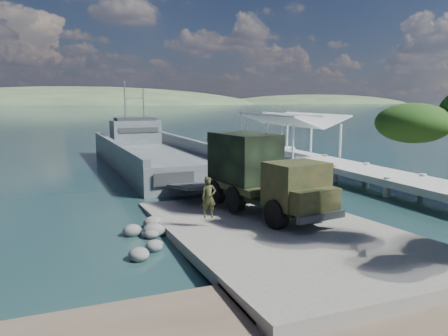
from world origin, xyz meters
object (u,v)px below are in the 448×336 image
(landing_craft, at_px, (155,160))
(sailboat_far, at_px, (243,142))
(soldier, at_px, (209,205))
(military_truck, at_px, (260,174))
(sailboat_near, at_px, (282,152))
(pier, at_px, (296,150))

(landing_craft, distance_m, sailboat_far, 24.07)
(landing_craft, height_order, soldier, landing_craft)
(military_truck, bearing_deg, sailboat_near, 49.82)
(landing_craft, bearing_deg, sailboat_near, 12.64)
(sailboat_far, bearing_deg, military_truck, -122.44)
(soldier, bearing_deg, pier, 53.37)
(pier, height_order, soldier, pier)
(sailboat_far, bearing_deg, pier, -109.34)
(sailboat_near, bearing_deg, military_truck, -139.47)
(pier, distance_m, military_truck, 20.76)
(pier, bearing_deg, military_truck, -126.59)
(sailboat_far, bearing_deg, soldier, -125.93)
(landing_craft, bearing_deg, pier, -18.42)
(landing_craft, bearing_deg, soldier, -97.14)
(landing_craft, xyz_separation_m, military_truck, (1.12, -20.91, 1.83))
(pier, height_order, sailboat_far, sailboat_far)
(pier, xyz_separation_m, landing_craft, (-13.49, 4.26, -0.83))
(military_truck, bearing_deg, sailboat_far, 58.70)
(pier, bearing_deg, sailboat_far, 80.05)
(soldier, relative_size, sailboat_near, 0.34)
(soldier, bearing_deg, sailboat_far, 67.98)
(landing_craft, relative_size, sailboat_far, 5.29)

